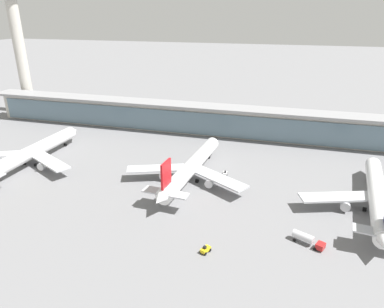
{
  "coord_description": "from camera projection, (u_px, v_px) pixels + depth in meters",
  "views": [
    {
      "loc": [
        33.4,
        -106.31,
        57.59
      ],
      "look_at": [
        0.0,
        11.34,
        7.34
      ],
      "focal_mm": 32.43,
      "sensor_mm": 36.0,
      "label": 1
    }
  ],
  "objects": [
    {
      "name": "ground_plane",
      "position": [
        183.0,
        184.0,
        124.92
      ],
      "size": [
        1200.0,
        1200.0,
        0.0
      ],
      "primitive_type": "plane",
      "color": "slate"
    },
    {
      "name": "airliner_right_stand",
      "position": [
        378.0,
        197.0,
        106.44
      ],
      "size": [
        45.77,
        59.93,
        15.96
      ],
      "color": "white",
      "rests_on": "ground"
    },
    {
      "name": "service_truck_by_tail_yellow",
      "position": [
        205.0,
        249.0,
        89.26
      ],
      "size": [
        2.73,
        3.31,
        2.05
      ],
      "color": "yellow",
      "rests_on": "ground"
    },
    {
      "name": "terminal_building",
      "position": [
        217.0,
        120.0,
        172.35
      ],
      "size": [
        254.27,
        12.8,
        15.2
      ],
      "color": "beige",
      "rests_on": "ground"
    },
    {
      "name": "service_truck_mid_apron_red",
      "position": [
        307.0,
        239.0,
        92.15
      ],
      "size": [
        8.75,
        5.65,
        2.95
      ],
      "color": "#B21E1E",
      "rests_on": "ground"
    },
    {
      "name": "airliner_left_stand",
      "position": [
        31.0,
        153.0,
        139.71
      ],
      "size": [
        46.1,
        59.89,
        15.96
      ],
      "color": "white",
      "rests_on": "ground"
    },
    {
      "name": "airliner_centre_stand",
      "position": [
        191.0,
        167.0,
        126.59
      ],
      "size": [
        45.96,
        59.97,
        15.96
      ],
      "color": "white",
      "rests_on": "ground"
    },
    {
      "name": "control_tower",
      "position": [
        18.0,
        40.0,
        199.32
      ],
      "size": [
        12.0,
        12.0,
        78.26
      ],
      "color": "beige",
      "rests_on": "ground"
    },
    {
      "name": "service_truck_under_wing_white",
      "position": [
        225.0,
        174.0,
        131.22
      ],
      "size": [
        2.19,
        3.12,
        2.05
      ],
      "color": "silver",
      "rests_on": "ground"
    }
  ]
}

